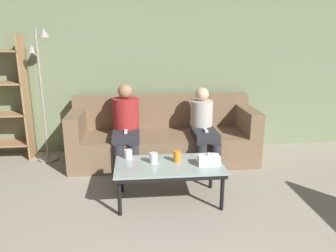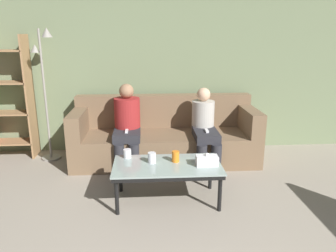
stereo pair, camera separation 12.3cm
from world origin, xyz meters
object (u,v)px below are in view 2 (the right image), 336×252
tissue_box (207,160)px  seated_person_left_end (127,124)px  coffee_table (167,168)px  standing_lamp (45,81)px  cup_near_left (152,158)px  seated_person_mid_left (205,127)px  cup_near_right (176,157)px  cup_far_center (127,154)px  couch (165,137)px

tissue_box → seated_person_left_end: seated_person_left_end is taller
coffee_table → standing_lamp: bearing=139.4°
cup_near_left → seated_person_mid_left: size_ratio=0.11×
cup_near_left → seated_person_mid_left: 1.12m
coffee_table → cup_near_right: 0.15m
coffee_table → cup_far_center: 0.48m
cup_near_left → seated_person_left_end: bearing=107.9°
couch → cup_near_left: 1.16m
couch → cup_far_center: bearing=-115.3°
coffee_table → seated_person_left_end: bearing=114.8°
cup_near_left → standing_lamp: bearing=137.6°
couch → cup_near_right: couch is taller
cup_near_right → seated_person_left_end: seated_person_left_end is taller
tissue_box → seated_person_left_end: (-0.85, 1.03, 0.12)m
cup_far_center → tissue_box: size_ratio=0.43×
couch → seated_person_mid_left: (0.50, -0.26, 0.22)m
couch → coffee_table: (-0.05, -1.19, 0.05)m
couch → cup_near_right: 1.13m
couch → coffee_table: bearing=-92.2°
cup_near_right → seated_person_left_end: size_ratio=0.11×
coffee_table → cup_near_left: 0.19m
seated_person_left_end → tissue_box: bearing=-50.3°
tissue_box → seated_person_mid_left: bearing=81.5°
cup_near_left → standing_lamp: standing_lamp is taller
standing_lamp → cup_near_left: bearing=-42.4°
cup_near_left → tissue_box: tissue_box is taller
couch → tissue_box: (0.35, -1.24, 0.14)m
standing_lamp → seated_person_mid_left: (2.08, -0.38, -0.55)m
tissue_box → seated_person_left_end: size_ratio=0.20×
couch → cup_near_left: size_ratio=22.57×
seated_person_left_end → couch: bearing=22.5°
couch → seated_person_left_end: 0.60m
cup_near_right → tissue_box: size_ratio=0.52×
couch → cup_far_center: 1.09m
coffee_table → cup_near_left: size_ratio=10.10×
cup_far_center → couch: bearing=64.7°
coffee_table → cup_near_right: bearing=35.5°
cup_near_left → cup_far_center: cup_near_left is taller
seated_person_mid_left → couch: bearing=152.8°
coffee_table → cup_near_left: bearing=160.6°
cup_far_center → tissue_box: (0.82, -0.26, 0.00)m
couch → coffee_table: 1.19m
cup_far_center → tissue_box: tissue_box is taller
cup_far_center → cup_near_left: bearing=-31.6°
coffee_table → cup_near_right: cup_near_right is taller
cup_near_left → standing_lamp: (-1.38, 1.26, 0.62)m
couch → seated_person_left_end: (-0.50, -0.21, 0.26)m
couch → tissue_box: couch is taller
cup_far_center → seated_person_left_end: (-0.04, 0.77, 0.12)m
cup_near_left → cup_far_center: 0.31m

